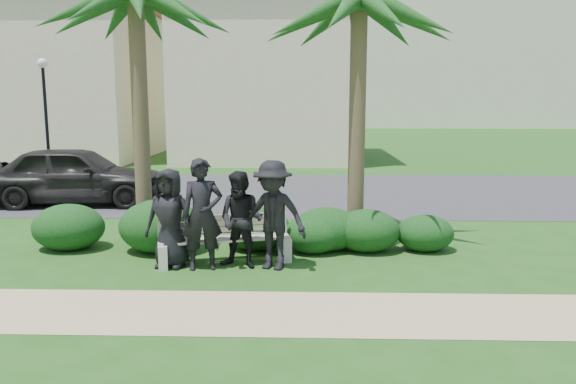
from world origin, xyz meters
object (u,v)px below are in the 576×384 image
Objects in this scene: man_b at (202,214)px; man_d at (273,215)px; man_a at (170,218)px; man_c at (241,220)px; street_lamp at (45,95)px; car_a at (75,175)px; park_bench at (225,242)px; palm_right at (360,2)px.

man_b reaches higher than man_d.
man_b reaches higher than man_a.
man_a is at bearing -163.64° from man_c.
street_lamp reaches higher than man_a.
park_bench is at bearing -143.30° from car_a.
man_d is at bearing -129.20° from palm_right.
man_b is at bearing -158.32° from man_d.
palm_right is 8.94m from car_a.
street_lamp is 7.43m from car_a.
palm_right is (3.25, 1.81, 3.75)m from man_a.
man_d is 0.39× the size of car_a.
street_lamp is at bearing 111.34° from park_bench.
car_a is (-3.89, 5.61, -0.04)m from man_a.
palm_right is at bearing -42.98° from street_lamp.
man_c is at bearing 10.73° from man_a.
man_b is 4.93m from palm_right.
car_a is (-4.78, 5.35, 0.44)m from park_bench.
street_lamp is 14.71m from palm_right.
park_bench is at bearing 27.67° from man_a.
man_d is at bearing 9.03° from man_a.
man_d is (9.17, -11.83, -2.04)m from street_lamp.
street_lamp is 2.36× the size of man_d.
man_a reaches higher than park_bench.
man_c is at bearing -142.88° from car_a.
car_a is (-7.14, 3.80, -3.79)m from palm_right.
man_d is at bearing -52.24° from street_lamp.
man_c is (0.63, 0.10, -0.11)m from man_b.
man_d reaches higher than car_a.
car_a is at bearing 154.00° from man_d.
man_d is (1.73, -0.06, 0.07)m from man_a.
man_c reaches higher than car_a.
street_lamp reaches higher than car_a.
park_bench is 1.42× the size of man_a.
man_d is at bearing -9.67° from man_b.
man_b is (8.01, -11.88, -2.02)m from street_lamp.
man_c is 0.29× the size of palm_right.
man_b reaches higher than car_a.
street_lamp is at bearing 111.88° from man_b.
man_b is 0.65m from man_c.
man_b is at bearing 0.28° from man_a.
man_c is at bearing -53.75° from street_lamp.
man_c is 0.90× the size of man_d.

